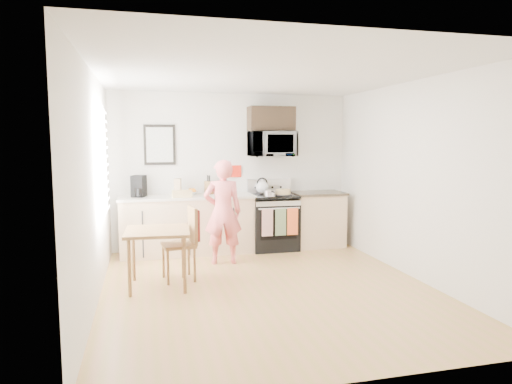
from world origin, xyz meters
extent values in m
plane|color=#AE8B43|center=(0.00, 0.00, 0.00)|extent=(4.60, 4.60, 0.00)
cube|color=white|center=(0.00, 2.30, 1.30)|extent=(4.00, 0.04, 2.60)
cube|color=white|center=(0.00, -2.30, 1.30)|extent=(4.00, 0.04, 2.60)
cube|color=white|center=(-2.00, 0.00, 1.30)|extent=(0.04, 4.60, 2.60)
cube|color=white|center=(2.00, 0.00, 1.30)|extent=(0.04, 4.60, 2.60)
cube|color=silver|center=(0.00, 0.00, 2.60)|extent=(4.00, 4.60, 0.04)
cube|color=silver|center=(-1.98, 0.80, 1.55)|extent=(0.02, 1.40, 1.50)
cube|color=white|center=(-1.97, 0.80, 1.55)|extent=(0.01, 1.30, 1.40)
cube|color=#DCB58D|center=(-0.80, 2.00, 0.45)|extent=(2.10, 0.60, 0.90)
cube|color=beige|center=(-0.80, 2.00, 0.92)|extent=(2.14, 0.64, 0.04)
cube|color=#DCB58D|center=(1.43, 2.00, 0.45)|extent=(0.84, 0.60, 0.90)
cube|color=black|center=(1.43, 2.00, 0.92)|extent=(0.88, 0.64, 0.04)
cube|color=black|center=(0.63, 1.97, 0.39)|extent=(0.76, 0.65, 0.77)
cube|color=black|center=(0.63, 1.66, 0.45)|extent=(0.61, 0.02, 0.45)
cube|color=silver|center=(0.63, 1.66, 0.78)|extent=(0.74, 0.02, 0.14)
cylinder|color=silver|center=(0.63, 1.61, 0.74)|extent=(0.68, 0.02, 0.02)
cube|color=black|center=(0.63, 1.97, 0.90)|extent=(0.76, 0.65, 0.04)
cube|color=silver|center=(0.63, 2.25, 1.04)|extent=(0.76, 0.08, 0.24)
cube|color=white|center=(0.43, 1.61, 0.52)|extent=(0.18, 0.02, 0.44)
cube|color=#536845|center=(0.65, 1.61, 0.52)|extent=(0.18, 0.02, 0.44)
cube|color=#DB5220|center=(0.85, 1.61, 0.52)|extent=(0.18, 0.02, 0.44)
imported|color=silver|center=(0.63, 2.08, 1.76)|extent=(0.76, 0.51, 0.42)
cube|color=black|center=(0.63, 2.12, 2.18)|extent=(0.76, 0.35, 0.40)
cube|color=black|center=(-1.20, 2.28, 1.75)|extent=(0.50, 0.03, 0.65)
cube|color=#B2B7AD|center=(-1.20, 2.26, 1.75)|extent=(0.42, 0.01, 0.56)
cube|color=red|center=(0.05, 2.28, 1.30)|extent=(0.20, 0.02, 0.20)
imported|color=#D6423B|center=(-0.34, 1.28, 0.77)|extent=(0.59, 0.42, 1.54)
cube|color=brown|center=(-1.32, 0.38, 0.70)|extent=(0.77, 0.77, 0.04)
cylinder|color=brown|center=(-1.65, 0.08, 0.34)|extent=(0.04, 0.04, 0.68)
cylinder|color=brown|center=(-1.02, 0.04, 0.34)|extent=(0.04, 0.04, 0.68)
cylinder|color=brown|center=(-1.62, 0.72, 0.34)|extent=(0.04, 0.04, 0.68)
cylinder|color=brown|center=(-0.98, 0.68, 0.34)|extent=(0.04, 0.04, 0.68)
cube|color=brown|center=(-1.05, 0.60, 0.46)|extent=(0.45, 0.45, 0.04)
cube|color=brown|center=(-0.86, 0.63, 0.72)|extent=(0.09, 0.41, 0.48)
cube|color=#5D140F|center=(-0.83, 0.63, 0.73)|extent=(0.11, 0.37, 0.40)
cylinder|color=brown|center=(-1.20, 0.41, 0.22)|extent=(0.03, 0.03, 0.44)
cylinder|color=brown|center=(-0.85, 0.46, 0.22)|extent=(0.03, 0.03, 0.44)
cylinder|color=brown|center=(-1.24, 0.75, 0.22)|extent=(0.03, 0.03, 0.44)
cylinder|color=brown|center=(-0.90, 0.80, 0.22)|extent=(0.03, 0.03, 0.44)
cube|color=brown|center=(-0.41, 2.18, 1.05)|extent=(0.16, 0.17, 0.21)
cylinder|color=red|center=(-0.24, 2.18, 1.01)|extent=(0.12, 0.12, 0.15)
imported|color=white|center=(-0.73, 2.12, 0.97)|extent=(0.27, 0.27, 0.06)
cube|color=tan|center=(-0.94, 2.05, 1.08)|extent=(0.13, 0.13, 0.27)
cube|color=black|center=(-1.54, 2.05, 1.11)|extent=(0.25, 0.28, 0.34)
cylinder|color=black|center=(-1.54, 1.95, 1.02)|extent=(0.13, 0.13, 0.13)
cube|color=tan|center=(-0.89, 1.82, 0.99)|extent=(0.31, 0.16, 0.11)
cylinder|color=black|center=(0.75, 1.81, 0.93)|extent=(0.30, 0.30, 0.02)
cylinder|color=#D7B86E|center=(0.75, 1.81, 0.98)|extent=(0.25, 0.25, 0.08)
sphere|color=white|center=(0.48, 2.15, 1.03)|extent=(0.21, 0.21, 0.21)
cone|color=white|center=(0.48, 2.15, 1.15)|extent=(0.07, 0.07, 0.07)
torus|color=black|center=(0.48, 2.15, 1.10)|extent=(0.19, 0.02, 0.19)
cylinder|color=silver|center=(0.50, 1.75, 0.97)|extent=(0.19, 0.19, 0.10)
cylinder|color=black|center=(0.51, 1.60, 1.01)|extent=(0.03, 0.18, 0.02)
camera|label=1|loc=(-1.46, -5.29, 1.82)|focal=32.00mm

